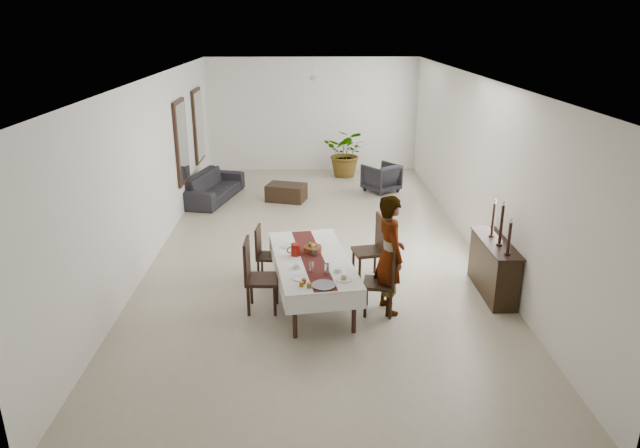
# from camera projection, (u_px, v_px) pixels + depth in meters

# --- Properties ---
(floor) EXTENTS (6.00, 12.00, 0.00)m
(floor) POSITION_uv_depth(u_px,v_px,m) (316.00, 244.00, 11.19)
(floor) COLOR #BEB397
(floor) RESTS_ON ground
(ceiling) EXTENTS (6.00, 12.00, 0.02)m
(ceiling) POSITION_uv_depth(u_px,v_px,m) (316.00, 77.00, 10.11)
(ceiling) COLOR white
(ceiling) RESTS_ON wall_back
(wall_back) EXTENTS (6.00, 0.02, 3.20)m
(wall_back) POSITION_uv_depth(u_px,v_px,m) (312.00, 115.00, 16.30)
(wall_back) COLOR white
(wall_back) RESTS_ON floor
(wall_front) EXTENTS (6.00, 0.02, 3.20)m
(wall_front) POSITION_uv_depth(u_px,v_px,m) (329.00, 328.00, 5.00)
(wall_front) COLOR white
(wall_front) RESTS_ON floor
(wall_left) EXTENTS (0.02, 12.00, 3.20)m
(wall_left) POSITION_uv_depth(u_px,v_px,m) (155.00, 166.00, 10.58)
(wall_left) COLOR white
(wall_left) RESTS_ON floor
(wall_right) EXTENTS (0.02, 12.00, 3.20)m
(wall_right) POSITION_uv_depth(u_px,v_px,m) (475.00, 164.00, 10.72)
(wall_right) COLOR white
(wall_right) RESTS_ON floor
(dining_table_top) EXTENTS (1.27, 2.38, 0.05)m
(dining_table_top) POSITION_uv_depth(u_px,v_px,m) (312.00, 260.00, 8.74)
(dining_table_top) COLOR black
(dining_table_top) RESTS_ON table_leg_fl
(table_leg_fl) EXTENTS (0.08, 0.08, 0.66)m
(table_leg_fl) POSITION_uv_depth(u_px,v_px,m) (295.00, 316.00, 7.79)
(table_leg_fl) COLOR black
(table_leg_fl) RESTS_ON floor
(table_leg_fr) EXTENTS (0.08, 0.08, 0.66)m
(table_leg_fr) POSITION_uv_depth(u_px,v_px,m) (354.00, 311.00, 7.93)
(table_leg_fr) COLOR black
(table_leg_fr) RESTS_ON floor
(table_leg_bl) EXTENTS (0.08, 0.08, 0.66)m
(table_leg_bl) POSITION_uv_depth(u_px,v_px,m) (278.00, 256.00, 9.79)
(table_leg_bl) COLOR black
(table_leg_bl) RESTS_ON floor
(table_leg_br) EXTENTS (0.08, 0.08, 0.66)m
(table_leg_br) POSITION_uv_depth(u_px,v_px,m) (326.00, 253.00, 9.93)
(table_leg_br) COLOR black
(table_leg_br) RESTS_ON floor
(tablecloth_top) EXTENTS (1.46, 2.57, 0.01)m
(tablecloth_top) POSITION_uv_depth(u_px,v_px,m) (312.00, 258.00, 8.73)
(tablecloth_top) COLOR white
(tablecloth_top) RESTS_ON dining_table_top
(tablecloth_drape_left) EXTENTS (0.37, 2.41, 0.28)m
(tablecloth_drape_left) POSITION_uv_depth(u_px,v_px,m) (276.00, 269.00, 8.69)
(tablecloth_drape_left) COLOR white
(tablecloth_drape_left) RESTS_ON dining_table_top
(tablecloth_drape_right) EXTENTS (0.37, 2.41, 0.28)m
(tablecloth_drape_right) POSITION_uv_depth(u_px,v_px,m) (347.00, 264.00, 8.87)
(tablecloth_drape_right) COLOR silver
(tablecloth_drape_right) RESTS_ON dining_table_top
(tablecloth_drape_near) EXTENTS (1.10, 0.17, 0.28)m
(tablecloth_drape_near) POSITION_uv_depth(u_px,v_px,m) (327.00, 303.00, 7.65)
(tablecloth_drape_near) COLOR white
(tablecloth_drape_near) RESTS_ON dining_table_top
(tablecloth_drape_far) EXTENTS (1.10, 0.17, 0.28)m
(tablecloth_drape_far) POSITION_uv_depth(u_px,v_px,m) (301.00, 238.00, 9.90)
(tablecloth_drape_far) COLOR white
(tablecloth_drape_far) RESTS_ON dining_table_top
(table_runner) EXTENTS (0.68, 2.38, 0.00)m
(table_runner) POSITION_uv_depth(u_px,v_px,m) (312.00, 258.00, 8.73)
(table_runner) COLOR maroon
(table_runner) RESTS_ON tablecloth_top
(red_pitcher) EXTENTS (0.16, 0.16, 0.19)m
(red_pitcher) POSITION_uv_depth(u_px,v_px,m) (296.00, 250.00, 8.79)
(red_pitcher) COLOR maroon
(red_pitcher) RESTS_ON tablecloth_top
(pitcher_handle) EXTENTS (0.11, 0.04, 0.11)m
(pitcher_handle) POSITION_uv_depth(u_px,v_px,m) (290.00, 250.00, 8.78)
(pitcher_handle) COLOR maroon
(pitcher_handle) RESTS_ON red_pitcher
(wine_glass_near) EXTENTS (0.07, 0.07, 0.16)m
(wine_glass_near) POSITION_uv_depth(u_px,v_px,m) (327.00, 269.00, 8.15)
(wine_glass_near) COLOR silver
(wine_glass_near) RESTS_ON tablecloth_top
(wine_glass_mid) EXTENTS (0.07, 0.07, 0.16)m
(wine_glass_mid) POSITION_uv_depth(u_px,v_px,m) (311.00, 267.00, 8.21)
(wine_glass_mid) COLOR white
(wine_glass_mid) RESTS_ON tablecloth_top
(wine_glass_far) EXTENTS (0.07, 0.07, 0.16)m
(wine_glass_far) POSITION_uv_depth(u_px,v_px,m) (315.00, 252.00, 8.75)
(wine_glass_far) COLOR silver
(wine_glass_far) RESTS_ON tablecloth_top
(teacup_right) EXTENTS (0.08, 0.08, 0.06)m
(teacup_right) POSITION_uv_depth(u_px,v_px,m) (338.00, 270.00, 8.24)
(teacup_right) COLOR white
(teacup_right) RESTS_ON saucer_right
(saucer_right) EXTENTS (0.14, 0.14, 0.01)m
(saucer_right) POSITION_uv_depth(u_px,v_px,m) (338.00, 271.00, 8.25)
(saucer_right) COLOR silver
(saucer_right) RESTS_ON tablecloth_top
(teacup_left) EXTENTS (0.08, 0.08, 0.06)m
(teacup_left) POSITION_uv_depth(u_px,v_px,m) (297.00, 266.00, 8.37)
(teacup_left) COLOR silver
(teacup_left) RESTS_ON saucer_left
(saucer_left) EXTENTS (0.14, 0.14, 0.01)m
(saucer_left) POSITION_uv_depth(u_px,v_px,m) (297.00, 267.00, 8.38)
(saucer_left) COLOR silver
(saucer_left) RESTS_ON tablecloth_top
(plate_near_right) EXTENTS (0.23, 0.23, 0.01)m
(plate_near_right) POSITION_uv_depth(u_px,v_px,m) (344.00, 279.00, 7.99)
(plate_near_right) COLOR silver
(plate_near_right) RESTS_ON tablecloth_top
(bread_near_right) EXTENTS (0.08, 0.08, 0.08)m
(bread_near_right) POSITION_uv_depth(u_px,v_px,m) (344.00, 278.00, 7.98)
(bread_near_right) COLOR tan
(bread_near_right) RESTS_ON plate_near_right
(plate_near_left) EXTENTS (0.23, 0.23, 0.01)m
(plate_near_left) POSITION_uv_depth(u_px,v_px,m) (300.00, 278.00, 8.02)
(plate_near_left) COLOR white
(plate_near_left) RESTS_ON tablecloth_top
(plate_far_left) EXTENTS (0.23, 0.23, 0.01)m
(plate_far_left) POSITION_uv_depth(u_px,v_px,m) (288.00, 246.00, 9.16)
(plate_far_left) COLOR white
(plate_far_left) RESTS_ON tablecloth_top
(serving_tray) EXTENTS (0.34, 0.34, 0.02)m
(serving_tray) POSITION_uv_depth(u_px,v_px,m) (324.00, 285.00, 7.81)
(serving_tray) COLOR #46454A
(serving_tray) RESTS_ON tablecloth_top
(jam_jar_a) EXTENTS (0.06, 0.06, 0.07)m
(jam_jar_a) POSITION_uv_depth(u_px,v_px,m) (309.00, 285.00, 7.74)
(jam_jar_a) COLOR #8E5C14
(jam_jar_a) RESTS_ON tablecloth_top
(jam_jar_b) EXTENTS (0.06, 0.06, 0.07)m
(jam_jar_b) POSITION_uv_depth(u_px,v_px,m) (302.00, 284.00, 7.78)
(jam_jar_b) COLOR #845C13
(jam_jar_b) RESTS_ON tablecloth_top
(jam_jar_c) EXTENTS (0.06, 0.06, 0.07)m
(jam_jar_c) POSITION_uv_depth(u_px,v_px,m) (304.00, 281.00, 7.87)
(jam_jar_c) COLOR maroon
(jam_jar_c) RESTS_ON tablecloth_top
(fruit_basket) EXTENTS (0.28, 0.28, 0.09)m
(fruit_basket) POSITION_uv_depth(u_px,v_px,m) (313.00, 249.00, 8.94)
(fruit_basket) COLOR brown
(fruit_basket) RESTS_ON tablecloth_top
(fruit_red) EXTENTS (0.08, 0.08, 0.08)m
(fruit_red) POSITION_uv_depth(u_px,v_px,m) (314.00, 244.00, 8.94)
(fruit_red) COLOR #A01014
(fruit_red) RESTS_ON fruit_basket
(fruit_green) EXTENTS (0.08, 0.08, 0.08)m
(fruit_green) POSITION_uv_depth(u_px,v_px,m) (310.00, 244.00, 8.94)
(fruit_green) COLOR #447322
(fruit_green) RESTS_ON fruit_basket
(fruit_yellow) EXTENTS (0.08, 0.08, 0.08)m
(fruit_yellow) POSITION_uv_depth(u_px,v_px,m) (313.00, 246.00, 8.87)
(fruit_yellow) COLOR yellow
(fruit_yellow) RESTS_ON fruit_basket
(chair_right_near_seat) EXTENTS (0.52, 0.52, 0.05)m
(chair_right_near_seat) POSITION_uv_depth(u_px,v_px,m) (379.00, 283.00, 8.44)
(chair_right_near_seat) COLOR black
(chair_right_near_seat) RESTS_ON chair_right_near_leg_fl
(chair_right_near_leg_fl) EXTENTS (0.05, 0.05, 0.45)m
(chair_right_near_leg_fl) POSITION_uv_depth(u_px,v_px,m) (391.00, 305.00, 8.33)
(chair_right_near_leg_fl) COLOR black
(chair_right_near_leg_fl) RESTS_ON floor
(chair_right_near_leg_fr) EXTENTS (0.05, 0.05, 0.45)m
(chair_right_near_leg_fr) POSITION_uv_depth(u_px,v_px,m) (391.00, 294.00, 8.67)
(chair_right_near_leg_fr) COLOR black
(chair_right_near_leg_fr) RESTS_ON floor
(chair_right_near_leg_bl) EXTENTS (0.05, 0.05, 0.45)m
(chair_right_near_leg_bl) POSITION_uv_depth(u_px,v_px,m) (365.00, 303.00, 8.38)
(chair_right_near_leg_bl) COLOR black
(chair_right_near_leg_bl) RESTS_ON floor
(chair_right_near_leg_br) EXTENTS (0.05, 0.05, 0.45)m
(chair_right_near_leg_br) POSITION_uv_depth(u_px,v_px,m) (367.00, 292.00, 8.72)
(chair_right_near_leg_br) COLOR black
(chair_right_near_leg_br) RESTS_ON floor
(chair_right_near_back) EXTENTS (0.12, 0.46, 0.58)m
(chair_right_near_back) POSITION_uv_depth(u_px,v_px,m) (394.00, 265.00, 8.31)
(chair_right_near_back) COLOR black
(chair_right_near_back) RESTS_ON chair_right_near_seat
(chair_right_far_seat) EXTENTS (0.55, 0.55, 0.05)m
(chair_right_far_seat) POSITION_uv_depth(u_px,v_px,m) (368.00, 252.00, 9.55)
(chair_right_far_seat) COLOR black
(chair_right_far_seat) RESTS_ON chair_right_far_leg_fl
(chair_right_far_leg_fl) EXTENTS (0.06, 0.06, 0.47)m
(chair_right_far_leg_fl) POSITION_uv_depth(u_px,v_px,m) (382.00, 269.00, 9.50)
(chair_right_far_leg_fl) COLOR black
(chair_right_far_leg_fl) RESTS_ON floor
(chair_right_far_leg_fr) EXTENTS (0.06, 0.06, 0.47)m
(chair_right_far_leg_fr) POSITION_uv_depth(u_px,v_px,m) (375.00, 260.00, 9.85)
(chair_right_far_leg_fr) COLOR black
(chair_right_far_leg_fr) RESTS_ON floor
(chair_right_far_leg_bl) EXTENTS (0.06, 0.06, 0.47)m
(chair_right_far_leg_bl) POSITION_uv_depth(u_px,v_px,m) (360.00, 272.00, 9.42)
(chair_right_far_leg_bl) COLOR black
(chair_right_far_leg_bl) RESTS_ON floor
(chair_right_far_leg_br) EXTENTS (0.06, 0.06, 0.47)m
(chair_right_far_leg_br) POSITION_uv_depth(u_px,v_px,m) (353.00, 262.00, 9.78)
(chair_right_far_leg_br) COLOR black
(chair_right_far_leg_br) RESTS_ON floor
(chair_right_far_back) EXTENTS (0.13, 0.47, 0.60)m
(chair_right_far_back) POSITION_uv_depth(u_px,v_px,m) (381.00, 233.00, 9.49)
(chair_right_far_back) COLOR black
(chair_right_far_back) RESTS_ON chair_right_far_seat
(chair_left_near_seat) EXTENTS (0.49, 0.49, 0.05)m
(chair_left_near_seat) POSITION_uv_depth(u_px,v_px,m) (262.00, 280.00, 8.51)
(chair_left_near_seat) COLOR black
(chair_left_near_seat) RESTS_ON chair_left_near_leg_fl
(chair_left_near_leg_fl) EXTENTS (0.05, 0.05, 0.47)m
(chair_left_near_leg_fl) POSITION_uv_depth(u_px,v_px,m) (251.00, 290.00, 8.78)
(chair_left_near_leg_fl) COLOR black
(chair_left_near_leg_fl) RESTS_ON floor
(chair_left_near_leg_fr) EXTENTS (0.05, 0.05, 0.47)m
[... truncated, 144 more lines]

